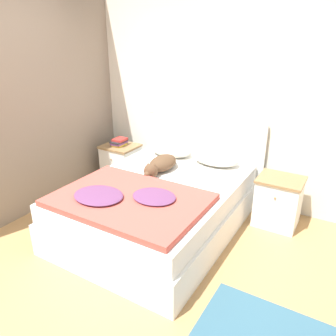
# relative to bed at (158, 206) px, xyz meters

# --- Properties ---
(ground_plane) EXTENTS (16.00, 16.00, 0.00)m
(ground_plane) POSITION_rel_bed_xyz_m (-0.07, -0.99, -0.27)
(ground_plane) COLOR tan
(wall_back) EXTENTS (9.00, 0.06, 2.55)m
(wall_back) POSITION_rel_bed_xyz_m (-0.07, 1.14, 1.01)
(wall_back) COLOR silver
(wall_back) RESTS_ON ground_plane
(wall_side_left) EXTENTS (0.06, 3.10, 2.55)m
(wall_side_left) POSITION_rel_bed_xyz_m (-1.54, 0.06, 1.01)
(wall_side_left) COLOR gray
(wall_side_left) RESTS_ON ground_plane
(bed) EXTENTS (1.58, 2.09, 0.55)m
(bed) POSITION_rel_bed_xyz_m (0.00, 0.00, 0.00)
(bed) COLOR white
(bed) RESTS_ON ground_plane
(headboard) EXTENTS (1.66, 0.06, 1.05)m
(headboard) POSITION_rel_bed_xyz_m (0.00, 1.07, 0.28)
(headboard) COLOR white
(headboard) RESTS_ON ground_plane
(nightstand_left) EXTENTS (0.48, 0.43, 0.56)m
(nightstand_left) POSITION_rel_bed_xyz_m (-1.11, 0.75, 0.01)
(nightstand_left) COLOR white
(nightstand_left) RESTS_ON ground_plane
(nightstand_right) EXTENTS (0.48, 0.43, 0.56)m
(nightstand_right) POSITION_rel_bed_xyz_m (1.11, 0.75, 0.01)
(nightstand_right) COLOR white
(nightstand_right) RESTS_ON ground_plane
(pillow_left) EXTENTS (0.56, 0.36, 0.15)m
(pillow_left) POSITION_rel_bed_xyz_m (-0.31, 0.81, 0.35)
(pillow_left) COLOR beige
(pillow_left) RESTS_ON bed
(pillow_right) EXTENTS (0.56, 0.36, 0.15)m
(pillow_right) POSITION_rel_bed_xyz_m (0.31, 0.81, 0.35)
(pillow_right) COLOR beige
(pillow_right) RESTS_ON bed
(quilt) EXTENTS (1.40, 1.00, 0.10)m
(quilt) POSITION_rel_bed_xyz_m (-0.01, -0.50, 0.31)
(quilt) COLOR #BC4C42
(quilt) RESTS_ON bed
(dog) EXTENTS (0.25, 0.64, 0.17)m
(dog) POSITION_rel_bed_xyz_m (-0.15, 0.30, 0.36)
(dog) COLOR brown
(dog) RESTS_ON bed
(book_stack) EXTENTS (0.17, 0.24, 0.10)m
(book_stack) POSITION_rel_bed_xyz_m (-1.11, 0.75, 0.35)
(book_stack) COLOR gold
(book_stack) RESTS_ON nightstand_left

